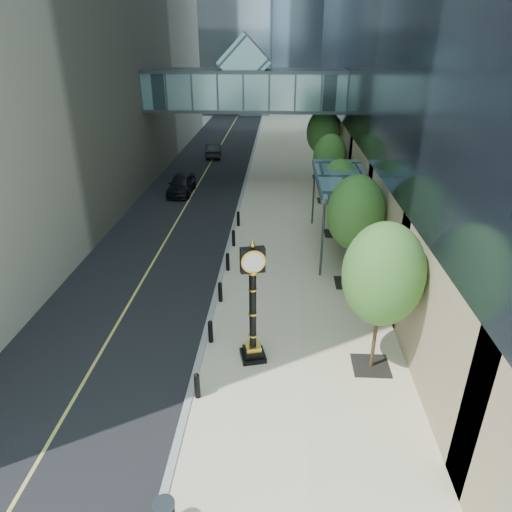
% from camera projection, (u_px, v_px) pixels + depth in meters
% --- Properties ---
extents(ground, '(320.00, 320.00, 0.00)m').
position_uv_depth(ground, '(275.00, 423.00, 14.86)').
color(ground, gray).
rests_on(ground, ground).
extents(road, '(8.00, 180.00, 0.02)m').
position_uv_depth(road, '(218.00, 149.00, 51.20)').
color(road, black).
rests_on(road, ground).
extents(sidewalk, '(8.00, 180.00, 0.06)m').
position_uv_depth(sidewalk, '(290.00, 150.00, 50.81)').
color(sidewalk, beige).
rests_on(sidewalk, ground).
extents(curb, '(0.25, 180.00, 0.07)m').
position_uv_depth(curb, '(254.00, 149.00, 51.00)').
color(curb, gray).
rests_on(curb, ground).
extents(skywalk, '(17.00, 4.20, 5.80)m').
position_uv_depth(skywalk, '(245.00, 87.00, 36.87)').
color(skywalk, slate).
rests_on(skywalk, ground).
extents(entrance_canopy, '(3.00, 8.00, 4.38)m').
position_uv_depth(entrance_canopy, '(342.00, 179.00, 25.48)').
color(entrance_canopy, '#383F44').
rests_on(entrance_canopy, ground).
extents(bollard_row, '(0.20, 16.20, 0.90)m').
position_uv_depth(bollard_row, '(224.00, 277.00, 22.87)').
color(bollard_row, black).
rests_on(bollard_row, sidewalk).
extents(street_trees, '(2.86, 28.85, 5.88)m').
position_uv_depth(street_trees, '(341.00, 178.00, 27.17)').
color(street_trees, black).
rests_on(street_trees, sidewalk).
extents(street_clock, '(1.12, 1.12, 4.93)m').
position_uv_depth(street_clock, '(253.00, 311.00, 16.88)').
color(street_clock, black).
rests_on(street_clock, sidewalk).
extents(pedestrian, '(0.76, 0.61, 1.82)m').
position_uv_depth(pedestrian, '(360.00, 273.00, 22.29)').
color(pedestrian, '#A6A098').
rests_on(pedestrian, sidewalk).
extents(car_near, '(1.80, 4.47, 1.52)m').
position_uv_depth(car_near, '(181.00, 184.00, 36.37)').
color(car_near, black).
rests_on(car_near, road).
extents(car_far, '(1.91, 4.40, 1.41)m').
position_uv_depth(car_far, '(213.00, 150.00, 47.81)').
color(car_far, black).
rests_on(car_far, road).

